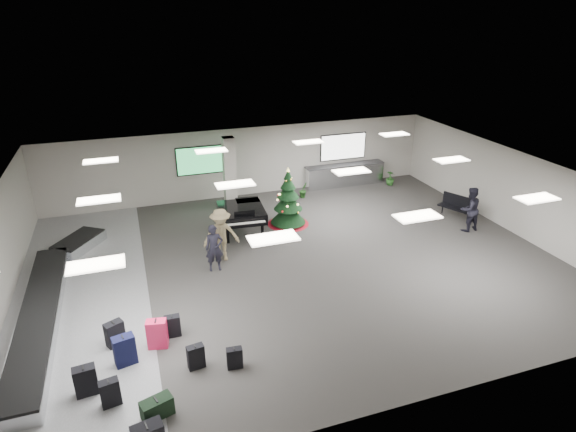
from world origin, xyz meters
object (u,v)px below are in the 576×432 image
object	(u,v)px
service_counter	(344,175)
christmas_tree	(288,205)
baggage_carousel	(49,299)
potted_plant_left	(303,190)
potted_plant_right	(390,178)
traveler_bench	(470,209)
grand_piano	(242,212)
pink_suitcase	(157,334)
traveler_a	(214,248)
traveler_b	(221,235)
bench	(458,205)

from	to	relation	value
service_counter	christmas_tree	size ratio (longest dim) A/B	1.67
baggage_carousel	potted_plant_left	world-z (taller)	potted_plant_left
service_counter	potted_plant_right	bearing A→B (deg)	-18.14
traveler_bench	potted_plant_right	world-z (taller)	traveler_bench
potted_plant_left	grand_piano	bearing A→B (deg)	-141.87
pink_suitcase	christmas_tree	distance (m)	8.52
traveler_a	traveler_b	xyz separation A→B (m)	(0.37, 0.62, 0.14)
grand_piano	potted_plant_left	size ratio (longest dim) A/B	3.15
traveler_a	traveler_bench	size ratio (longest dim) A/B	0.91
christmas_tree	baggage_carousel	bearing A→B (deg)	-159.55
service_counter	pink_suitcase	world-z (taller)	service_counter
potted_plant_right	christmas_tree	bearing A→B (deg)	-156.35
baggage_carousel	christmas_tree	xyz separation A→B (m)	(8.68, 3.24, 0.62)
pink_suitcase	bench	bearing A→B (deg)	31.80
baggage_carousel	traveler_b	xyz separation A→B (m)	(5.49, 1.11, 0.75)
traveler_a	potted_plant_right	world-z (taller)	traveler_a
traveler_bench	service_counter	bearing A→B (deg)	-73.80
service_counter	pink_suitcase	size ratio (longest dim) A/B	4.88
traveler_a	traveler_b	world-z (taller)	traveler_b
grand_piano	traveler_bench	world-z (taller)	traveler_bench
traveler_a	potted_plant_left	world-z (taller)	traveler_a
traveler_a	baggage_carousel	bearing A→B (deg)	-171.92
baggage_carousel	bench	size ratio (longest dim) A/B	6.36
baggage_carousel	traveler_b	world-z (taller)	traveler_b
pink_suitcase	bench	size ratio (longest dim) A/B	0.54
grand_piano	traveler_b	distance (m)	2.22
traveler_b	traveler_bench	world-z (taller)	traveler_b
potted_plant_left	potted_plant_right	bearing A→B (deg)	2.28
potted_plant_right	grand_piano	bearing A→B (deg)	-159.98
baggage_carousel	potted_plant_right	size ratio (longest dim) A/B	13.23
traveler_bench	potted_plant_right	xyz separation A→B (m)	(-0.21, 5.68, -0.54)
potted_plant_left	service_counter	bearing A→B (deg)	19.69
christmas_tree	bench	xyz separation A→B (m)	(7.03, -1.63, -0.31)
pink_suitcase	potted_plant_left	distance (m)	11.54
christmas_tree	potted_plant_right	distance (m)	6.95
service_counter	grand_piano	size ratio (longest dim) A/B	1.75
bench	traveler_a	xyz separation A→B (m)	(-10.58, -1.12, 0.30)
traveler_b	traveler_bench	bearing A→B (deg)	-2.69
service_counter	christmas_tree	bearing A→B (deg)	-139.98
baggage_carousel	service_counter	world-z (taller)	service_counter
bench	baggage_carousel	bearing A→B (deg)	160.93
service_counter	christmas_tree	distance (m)	5.45
service_counter	traveler_bench	xyz separation A→B (m)	(2.40, -6.40, 0.36)
traveler_bench	potted_plant_right	bearing A→B (deg)	-92.20
pink_suitcase	grand_piano	bearing A→B (deg)	69.80
pink_suitcase	potted_plant_left	xyz separation A→B (m)	(7.40, 8.85, -0.04)
grand_piano	traveler_bench	distance (m)	8.96
bench	traveler_b	bearing A→B (deg)	157.89
traveler_a	traveler_bench	xyz separation A→B (m)	(10.12, -0.15, 0.08)
pink_suitcase	traveler_b	world-z (taller)	traveler_b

